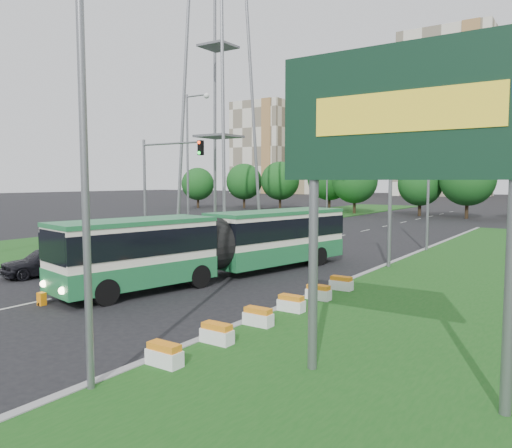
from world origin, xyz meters
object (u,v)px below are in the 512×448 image
Objects in this scene: billboard at (405,127)px; car_left_far at (182,239)px; traffic_mast_median at (363,174)px; traffic_mast_left at (160,175)px; transmission_pylon at (218,28)px; articulated_bus at (219,244)px; car_left_near at (46,261)px; shopping_trolley at (42,299)px; pedestrian at (69,276)px.

car_left_far is at bearing 143.84° from billboard.
traffic_mast_median reaches higher than car_left_far.
transmission_pylon is at bearing 116.86° from traffic_mast_left.
traffic_mast_left reaches higher than articulated_bus.
car_left_near reaches higher than shopping_trolley.
traffic_mast_left is 1.79× the size of car_left_near.
pedestrian is at bearing -60.63° from car_left_far.
traffic_mast_left is (-15.16, -1.00, 0.00)m from traffic_mast_median.
transmission_pylon reaches higher than car_left_far.
car_left_near is (-20.18, 4.13, -5.40)m from billboard.
articulated_bus is (19.92, -25.13, -20.25)m from transmission_pylon.
transmission_pylon is 9.05× the size of car_left_far.
car_left_near is (2.45, -10.88, -4.59)m from traffic_mast_left.
pedestrian reaches higher than shopping_trolley.
articulated_bus is 3.56× the size of car_left_far.
car_left_near is 10.94m from car_left_far.
car_left_far is at bearing 41.38° from pedestrian.
billboard is 15.71m from shopping_trolley.
traffic_mast_median is at bearing 67.16° from articulated_bus.
articulated_bus is 9.22m from car_left_near.
pedestrian is (-2.47, -7.17, -0.84)m from articulated_bus.
car_left_near is at bearing -67.99° from transmission_pylon.
traffic_mast_left is 16.06m from pedestrian.
billboard is 26.08m from car_left_far.
traffic_mast_median is at bearing 115.03° from billboard.
articulated_bus is (-4.86, -7.13, -3.60)m from traffic_mast_median.
traffic_mast_left is at bearing 119.25° from shopping_trolley.
traffic_mast_median reaches higher than car_left_near.
billboard is at bearing -24.30° from articulated_bus.
shopping_trolley is (8.07, -14.76, -5.09)m from traffic_mast_left.
pedestrian is at bearing -11.25° from car_left_near.
traffic_mast_median is 1.79× the size of car_left_near.
car_left_near is (-12.70, -11.88, -4.59)m from traffic_mast_median.
car_left_far is (2.02, 0.05, -4.55)m from traffic_mast_left.
billboard is at bearing -78.67° from pedestrian.
transmission_pylon is at bearing 133.48° from billboard.
car_left_far reaches higher than shopping_trolley.
billboard is at bearing -0.38° from shopping_trolley.
traffic_mast_left is at bearing 160.66° from articulated_bus.
shopping_trolley is at bearing -61.90° from car_left_far.
transmission_pylon reaches higher than shopping_trolley.
pedestrian is (17.44, -32.30, -21.09)m from transmission_pylon.
articulated_bus is at bearing -30.89° from car_left_far.
traffic_mast_median is 0.18× the size of transmission_pylon.
transmission_pylon is 37.93m from articulated_bus.
shopping_trolley is at bearing -21.63° from car_left_near.
billboard is at bearing -46.52° from transmission_pylon.
car_left_near is 0.92× the size of car_left_far.
articulated_bus is at bearing -124.28° from traffic_mast_median.
car_left_near is 5.89m from pedestrian.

